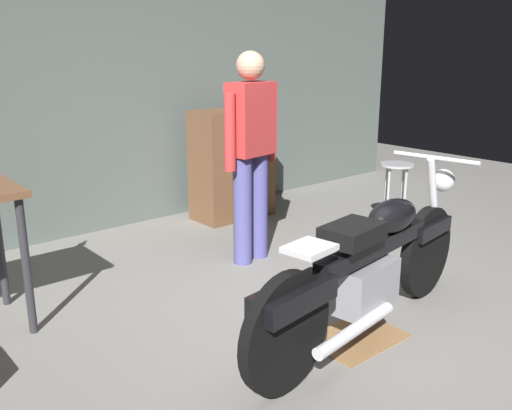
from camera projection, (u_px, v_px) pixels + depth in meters
ground_plane at (322, 331)px, 3.47m from camera, size 12.00×12.00×0.00m
back_wall at (104, 64)px, 5.12m from camera, size 8.00×0.12×3.10m
motorcycle at (371, 265)px, 3.32m from camera, size 2.18×0.68×1.00m
person_standing at (250, 149)px, 4.40m from camera, size 0.56×0.28×1.67m
shop_stool at (396, 178)px, 5.31m from camera, size 0.32×0.32×0.64m
wooden_dresser at (232, 164)px, 5.69m from camera, size 0.80×0.47×1.10m
drip_tray at (356, 337)px, 3.38m from camera, size 0.56×0.40×0.01m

